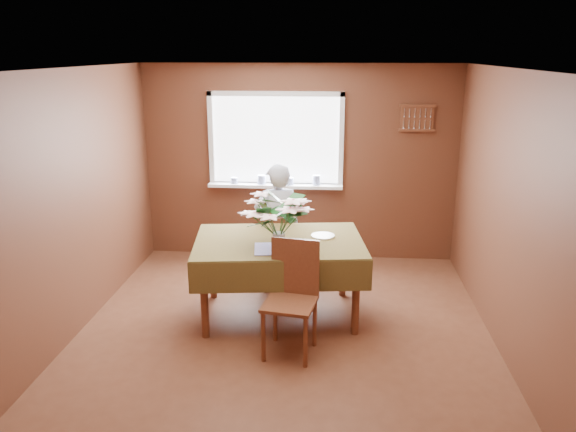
# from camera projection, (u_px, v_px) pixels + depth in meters

# --- Properties ---
(floor) EXTENTS (4.50, 4.50, 0.00)m
(floor) POSITION_uv_depth(u_px,v_px,m) (283.00, 336.00, 5.40)
(floor) COLOR brown
(floor) RESTS_ON ground
(ceiling) EXTENTS (4.50, 4.50, 0.00)m
(ceiling) POSITION_uv_depth(u_px,v_px,m) (282.00, 69.00, 4.69)
(ceiling) COLOR white
(ceiling) RESTS_ON wall_back
(wall_back) EXTENTS (4.00, 0.00, 4.00)m
(wall_back) POSITION_uv_depth(u_px,v_px,m) (299.00, 164.00, 7.20)
(wall_back) COLOR brown
(wall_back) RESTS_ON floor
(wall_front) EXTENTS (4.00, 0.00, 4.00)m
(wall_front) POSITION_uv_depth(u_px,v_px,m) (242.00, 332.00, 2.90)
(wall_front) COLOR brown
(wall_front) RESTS_ON floor
(wall_left) EXTENTS (0.00, 4.50, 4.50)m
(wall_left) POSITION_uv_depth(u_px,v_px,m) (69.00, 207.00, 5.21)
(wall_left) COLOR brown
(wall_left) RESTS_ON floor
(wall_right) EXTENTS (0.00, 4.50, 4.50)m
(wall_right) POSITION_uv_depth(u_px,v_px,m) (511.00, 217.00, 4.88)
(wall_right) COLOR brown
(wall_right) RESTS_ON floor
(window_assembly) EXTENTS (1.72, 0.20, 1.22)m
(window_assembly) POSITION_uv_depth(u_px,v_px,m) (276.00, 155.00, 7.14)
(window_assembly) COLOR white
(window_assembly) RESTS_ON wall_back
(spoon_rack) EXTENTS (0.44, 0.05, 0.33)m
(spoon_rack) POSITION_uv_depth(u_px,v_px,m) (417.00, 118.00, 6.88)
(spoon_rack) COLOR brown
(spoon_rack) RESTS_ON wall_back
(dining_table) EXTENTS (1.82, 1.36, 0.83)m
(dining_table) POSITION_uv_depth(u_px,v_px,m) (279.00, 250.00, 5.66)
(dining_table) COLOR brown
(dining_table) RESTS_ON floor
(chair_far) EXTENTS (0.43, 0.43, 0.93)m
(chair_far) POSITION_uv_depth(u_px,v_px,m) (278.00, 243.00, 6.48)
(chair_far) COLOR brown
(chair_far) RESTS_ON floor
(chair_near) EXTENTS (0.51, 0.51, 1.03)m
(chair_near) POSITION_uv_depth(u_px,v_px,m) (292.00, 293.00, 5.04)
(chair_near) COLOR brown
(chair_near) RESTS_ON floor
(seated_woman) EXTENTS (0.61, 0.49, 1.45)m
(seated_woman) POSITION_uv_depth(u_px,v_px,m) (277.00, 226.00, 6.40)
(seated_woman) COLOR white
(seated_woman) RESTS_ON floor
(flower_bouquet) EXTENTS (0.61, 0.61, 0.52)m
(flower_bouquet) POSITION_uv_depth(u_px,v_px,m) (279.00, 214.00, 5.31)
(flower_bouquet) COLOR white
(flower_bouquet) RESTS_ON dining_table
(side_plate) EXTENTS (0.28, 0.28, 0.01)m
(side_plate) POSITION_uv_depth(u_px,v_px,m) (323.00, 236.00, 5.74)
(side_plate) COLOR white
(side_plate) RESTS_ON dining_table
(table_knife) EXTENTS (0.13, 0.20, 0.00)m
(table_knife) POSITION_uv_depth(u_px,v_px,m) (300.00, 247.00, 5.40)
(table_knife) COLOR silver
(table_knife) RESTS_ON dining_table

